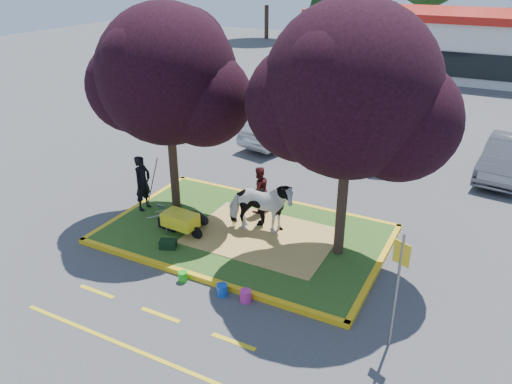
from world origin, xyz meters
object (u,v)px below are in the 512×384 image
at_px(bucket_green, 183,277).
at_px(bucket_pink, 246,296).
at_px(wheelbarrow, 181,220).
at_px(sign_post, 398,278).
at_px(car_black, 210,109).
at_px(handler, 143,183).
at_px(bucket_blue, 222,290).
at_px(car_silver, 284,126).
at_px(calf, 192,218).
at_px(cow, 260,207).

bearing_deg(bucket_green, bucket_pink, 0.00).
height_order(wheelbarrow, sign_post, sign_post).
xyz_separation_m(bucket_pink, car_black, (-8.57, 12.02, 0.63)).
bearing_deg(handler, bucket_blue, -121.08).
bearing_deg(wheelbarrow, sign_post, -10.15).
relative_size(bucket_green, car_silver, 0.06).
height_order(sign_post, car_black, sign_post).
bearing_deg(wheelbarrow, bucket_pink, -25.45).
bearing_deg(car_black, handler, -53.13).
bearing_deg(handler, calf, -95.43).
relative_size(wheelbarrow, car_silver, 0.40).
relative_size(cow, bucket_pink, 6.51).
relative_size(calf, handler, 0.53).
bearing_deg(bucket_green, sign_post, 1.06).
bearing_deg(bucket_pink, wheelbarrow, 150.49).
xyz_separation_m(bucket_blue, car_silver, (-3.42, 11.24, 0.62)).
bearing_deg(car_black, wheelbarrow, -44.84).
bearing_deg(car_silver, sign_post, 136.75).
bearing_deg(handler, wheelbarrow, -113.46).
relative_size(calf, bucket_pink, 3.16).
distance_m(wheelbarrow, bucket_pink, 3.67).
bearing_deg(calf, car_black, 119.48).
distance_m(calf, bucket_green, 2.87).
distance_m(handler, bucket_green, 4.41).
bearing_deg(bucket_pink, bucket_green, 180.00).
relative_size(handler, car_black, 0.40).
height_order(cow, calf, cow).
bearing_deg(bucket_pink, car_silver, 109.96).
bearing_deg(cow, car_silver, 3.45).
distance_m(bucket_pink, car_silver, 11.92).
xyz_separation_m(sign_post, bucket_green, (-5.39, -0.10, -1.61)).
height_order(bucket_green, bucket_pink, bucket_pink).
relative_size(car_black, car_silver, 0.98).
height_order(wheelbarrow, bucket_pink, wheelbarrow).
height_order(cow, bucket_pink, cow).
bearing_deg(sign_post, bucket_blue, -152.99).
distance_m(sign_post, bucket_blue, 4.46).
distance_m(calf, sign_post, 7.31).
xyz_separation_m(cow, bucket_blue, (0.48, -3.06, -0.85)).
height_order(handler, car_silver, handler).
relative_size(bucket_pink, bucket_blue, 1.02).
relative_size(handler, bucket_pink, 5.98).
bearing_deg(car_silver, cow, 122.14).
xyz_separation_m(bucket_blue, car_black, (-7.92, 12.07, 0.63)).
bearing_deg(wheelbarrow, bucket_blue, -32.08).
bearing_deg(bucket_green, cow, 76.07).
bearing_deg(bucket_green, wheelbarrow, 125.83).
bearing_deg(car_black, car_silver, 6.80).
bearing_deg(calf, bucket_blue, -44.12).
distance_m(bucket_blue, car_black, 14.45).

